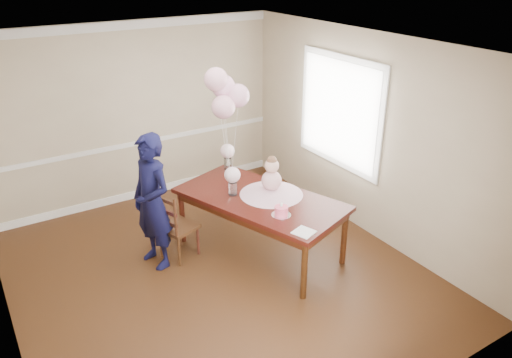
% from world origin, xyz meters
% --- Properties ---
extents(floor, '(4.50, 5.00, 0.00)m').
position_xyz_m(floor, '(0.00, 0.00, 0.00)').
color(floor, black).
rests_on(floor, ground).
extents(ceiling, '(4.50, 5.00, 0.02)m').
position_xyz_m(ceiling, '(0.00, 0.00, 2.70)').
color(ceiling, silver).
rests_on(ceiling, wall_back).
extents(wall_back, '(4.50, 0.02, 2.70)m').
position_xyz_m(wall_back, '(0.00, 2.50, 1.35)').
color(wall_back, tan).
rests_on(wall_back, floor).
extents(wall_front, '(4.50, 0.02, 2.70)m').
position_xyz_m(wall_front, '(0.00, -2.50, 1.35)').
color(wall_front, tan).
rests_on(wall_front, floor).
extents(wall_right, '(0.02, 5.00, 2.70)m').
position_xyz_m(wall_right, '(2.25, 0.00, 1.35)').
color(wall_right, tan).
rests_on(wall_right, floor).
extents(chair_rail_trim, '(4.50, 0.02, 0.07)m').
position_xyz_m(chair_rail_trim, '(0.00, 2.49, 0.90)').
color(chair_rail_trim, white).
rests_on(chair_rail_trim, wall_back).
extents(crown_molding, '(4.50, 0.02, 0.12)m').
position_xyz_m(crown_molding, '(0.00, 2.49, 2.63)').
color(crown_molding, silver).
rests_on(crown_molding, wall_back).
extents(baseboard_trim, '(4.50, 0.02, 0.12)m').
position_xyz_m(baseboard_trim, '(0.00, 2.49, 0.06)').
color(baseboard_trim, white).
rests_on(baseboard_trim, floor).
extents(window_frame, '(0.02, 1.66, 1.56)m').
position_xyz_m(window_frame, '(2.23, 0.50, 1.55)').
color(window_frame, white).
rests_on(window_frame, wall_right).
extents(window_blinds, '(0.01, 1.50, 1.40)m').
position_xyz_m(window_blinds, '(2.21, 0.50, 1.55)').
color(window_blinds, white).
rests_on(window_blinds, wall_right).
extents(dining_table_top, '(1.68, 2.33, 0.05)m').
position_xyz_m(dining_table_top, '(0.71, 0.14, 0.76)').
color(dining_table_top, black).
rests_on(dining_table_top, table_leg_fl).
extents(table_apron, '(1.55, 2.20, 0.11)m').
position_xyz_m(table_apron, '(0.71, 0.14, 0.68)').
color(table_apron, black).
rests_on(table_apron, table_leg_fl).
extents(table_leg_fl, '(0.09, 0.09, 0.74)m').
position_xyz_m(table_leg_fl, '(0.61, -0.91, 0.37)').
color(table_leg_fl, black).
rests_on(table_leg_fl, floor).
extents(table_leg_fr, '(0.09, 0.09, 0.74)m').
position_xyz_m(table_leg_fr, '(1.44, -0.62, 0.37)').
color(table_leg_fr, black).
rests_on(table_leg_fr, floor).
extents(table_leg_bl, '(0.09, 0.09, 0.74)m').
position_xyz_m(table_leg_bl, '(-0.03, 0.91, 0.37)').
color(table_leg_bl, black).
rests_on(table_leg_bl, floor).
extents(table_leg_br, '(0.09, 0.09, 0.74)m').
position_xyz_m(table_leg_br, '(0.81, 1.20, 0.37)').
color(table_leg_br, black).
rests_on(table_leg_br, floor).
extents(baby_skirt, '(1.02, 1.02, 0.11)m').
position_xyz_m(baby_skirt, '(0.87, 0.15, 0.84)').
color(baby_skirt, '#D59DB1').
rests_on(baby_skirt, dining_table_top).
extents(baby_torso, '(0.25, 0.25, 0.25)m').
position_xyz_m(baby_torso, '(0.87, 0.15, 0.98)').
color(baby_torso, pink).
rests_on(baby_torso, baby_skirt).
extents(baby_head, '(0.18, 0.18, 0.18)m').
position_xyz_m(baby_head, '(0.87, 0.15, 1.18)').
color(baby_head, beige).
rests_on(baby_head, baby_torso).
extents(baby_hair, '(0.13, 0.13, 0.13)m').
position_xyz_m(baby_hair, '(0.87, 0.15, 1.24)').
color(baby_hair, brown).
rests_on(baby_hair, baby_head).
extents(cake_platter, '(0.29, 0.29, 0.01)m').
position_xyz_m(cake_platter, '(0.66, -0.37, 0.79)').
color(cake_platter, silver).
rests_on(cake_platter, dining_table_top).
extents(birthday_cake, '(0.20, 0.20, 0.11)m').
position_xyz_m(birthday_cake, '(0.66, -0.37, 0.85)').
color(birthday_cake, '#FF5075').
rests_on(birthday_cake, cake_platter).
extents(cake_flower_a, '(0.03, 0.03, 0.03)m').
position_xyz_m(cake_flower_a, '(0.66, -0.37, 0.92)').
color(cake_flower_a, white).
rests_on(cake_flower_a, birthday_cake).
extents(cake_flower_b, '(0.03, 0.03, 0.03)m').
position_xyz_m(cake_flower_b, '(0.69, -0.34, 0.92)').
color(cake_flower_b, white).
rests_on(cake_flower_b, birthday_cake).
extents(rose_vase_near, '(0.13, 0.13, 0.17)m').
position_xyz_m(rose_vase_near, '(0.45, 0.39, 0.87)').
color(rose_vase_near, white).
rests_on(rose_vase_near, dining_table_top).
extents(roses_near, '(0.20, 0.20, 0.20)m').
position_xyz_m(roses_near, '(0.45, 0.39, 1.06)').
color(roses_near, beige).
rests_on(roses_near, rose_vase_near).
extents(rose_vase_far, '(0.13, 0.13, 0.17)m').
position_xyz_m(rose_vase_far, '(0.79, 1.12, 0.87)').
color(rose_vase_far, silver).
rests_on(rose_vase_far, dining_table_top).
extents(roses_far, '(0.20, 0.20, 0.20)m').
position_xyz_m(roses_far, '(0.79, 1.12, 1.06)').
color(roses_far, '#F6CED3').
rests_on(roses_far, rose_vase_far).
extents(napkin, '(0.27, 0.27, 0.01)m').
position_xyz_m(napkin, '(0.65, -0.82, 0.79)').
color(napkin, white).
rests_on(napkin, dining_table_top).
extents(balloon_weight, '(0.05, 0.05, 0.02)m').
position_xyz_m(balloon_weight, '(0.62, 0.72, 0.80)').
color(balloon_weight, silver).
rests_on(balloon_weight, dining_table_top).
extents(balloon_a, '(0.29, 0.29, 0.29)m').
position_xyz_m(balloon_a, '(0.52, 0.69, 1.84)').
color(balloon_a, '#E09EB1').
rests_on(balloon_a, balloon_ribbon_a).
extents(balloon_b, '(0.29, 0.29, 0.29)m').
position_xyz_m(balloon_b, '(0.73, 0.71, 1.94)').
color(balloon_b, '#DB9BB6').
rests_on(balloon_b, balloon_ribbon_b).
extents(balloon_c, '(0.29, 0.29, 0.29)m').
position_xyz_m(balloon_c, '(0.60, 0.83, 2.05)').
color(balloon_c, '#F4ADD0').
rests_on(balloon_c, balloon_ribbon_c).
extents(balloon_d, '(0.29, 0.29, 0.29)m').
position_xyz_m(balloon_d, '(0.50, 0.82, 2.15)').
color(balloon_d, '#E2A0B3').
rests_on(balloon_d, balloon_ribbon_d).
extents(balloon_ribbon_a, '(0.09, 0.04, 0.88)m').
position_xyz_m(balloon_ribbon_a, '(0.57, 0.71, 1.24)').
color(balloon_ribbon_a, white).
rests_on(balloon_ribbon_a, balloon_weight).
extents(balloon_ribbon_b, '(0.12, 0.02, 0.98)m').
position_xyz_m(balloon_ribbon_b, '(0.67, 0.72, 1.29)').
color(balloon_ribbon_b, white).
rests_on(balloon_ribbon_b, balloon_weight).
extents(balloon_ribbon_c, '(0.02, 0.10, 1.09)m').
position_xyz_m(balloon_ribbon_c, '(0.61, 0.78, 1.35)').
color(balloon_ribbon_c, white).
rests_on(balloon_ribbon_c, balloon_weight).
extents(balloon_ribbon_d, '(0.12, 0.08, 1.19)m').
position_xyz_m(balloon_ribbon_d, '(0.56, 0.77, 1.40)').
color(balloon_ribbon_d, white).
rests_on(balloon_ribbon_d, balloon_weight).
extents(dining_chair_seat, '(0.52, 0.52, 0.05)m').
position_xyz_m(dining_chair_seat, '(-0.21, 0.61, 0.41)').
color(dining_chair_seat, '#3C2010').
rests_on(dining_chair_seat, chair_leg_fl).
extents(chair_leg_fl, '(0.05, 0.05, 0.40)m').
position_xyz_m(chair_leg_fl, '(-0.31, 0.40, 0.20)').
color(chair_leg_fl, '#371E0F').
rests_on(chair_leg_fl, floor).
extents(chair_leg_fr, '(0.05, 0.05, 0.40)m').
position_xyz_m(chair_leg_fr, '(0.00, 0.51, 0.20)').
color(chair_leg_fr, '#3A1610').
rests_on(chair_leg_fr, floor).
extents(chair_leg_bl, '(0.05, 0.05, 0.40)m').
position_xyz_m(chair_leg_bl, '(-0.42, 0.71, 0.20)').
color(chair_leg_bl, '#391E0F').
rests_on(chair_leg_bl, floor).
extents(chair_leg_br, '(0.05, 0.05, 0.40)m').
position_xyz_m(chair_leg_br, '(-0.11, 0.83, 0.20)').
color(chair_leg_br, '#341B0E').
rests_on(chair_leg_br, floor).
extents(chair_back_post_l, '(0.05, 0.05, 0.52)m').
position_xyz_m(chair_back_post_l, '(-0.33, 0.40, 0.68)').
color(chair_back_post_l, '#371B0F').
rests_on(chair_back_post_l, dining_chair_seat).
extents(chair_back_post_r, '(0.05, 0.05, 0.52)m').
position_xyz_m(chair_back_post_r, '(-0.44, 0.71, 0.68)').
color(chair_back_post_r, '#38120F').
rests_on(chair_back_post_r, dining_chair_seat).
extents(chair_slat_low, '(0.15, 0.36, 0.05)m').
position_xyz_m(chair_slat_low, '(-0.38, 0.55, 0.57)').
color(chair_slat_low, '#37180F').
rests_on(chair_slat_low, dining_chair_seat).
extents(chair_slat_mid, '(0.15, 0.36, 0.05)m').
position_xyz_m(chair_slat_mid, '(-0.38, 0.55, 0.72)').
color(chair_slat_mid, black).
rests_on(chair_slat_mid, dining_chair_seat).
extents(chair_slat_top, '(0.15, 0.36, 0.05)m').
position_xyz_m(chair_slat_top, '(-0.38, 0.55, 0.87)').
color(chair_slat_top, '#3A1E10').
rests_on(chair_slat_top, dining_chair_seat).
extents(woman, '(0.54, 0.70, 1.70)m').
position_xyz_m(woman, '(-0.52, 0.62, 0.85)').
color(woman, black).
rests_on(woman, floor).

